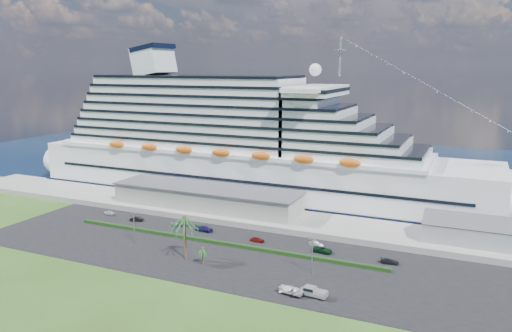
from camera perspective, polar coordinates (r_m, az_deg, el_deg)
The scene contains 22 objects.
ground at distance 113.82m, azimuth -4.75°, elevation -12.05°, with size 420.00×420.00×0.00m, color #2C4717.
asphalt_lot at distance 122.78m, azimuth -2.23°, elevation -10.19°, with size 140.00×38.00×0.12m, color black.
wharf at distance 147.52m, azimuth 2.82°, elevation -6.10°, with size 240.00×20.00×1.80m, color gray.
water at distance 231.39m, azimuth 11.01°, elevation -0.09°, with size 420.00×160.00×0.02m, color black.
cruise_ship at distance 173.63m, azimuth -0.85°, elevation 1.93°, with size 191.00×38.00×54.00m.
terminal_building at distance 156.84m, azimuth -5.71°, elevation -3.52°, with size 61.00×15.00×6.30m.
port_shed at distance 137.30m, azimuth 23.63°, elevation -6.89°, with size 24.00×12.31×7.37m.
hedge at distance 130.22m, azimuth -4.43°, elevation -8.69°, with size 88.00×1.10×0.90m, color black.
lamp_post_left at distance 132.93m, azimuth -13.78°, elevation -6.40°, with size 1.60×0.35×8.27m.
lamp_post_right at distance 111.25m, azimuth 6.44°, elevation -9.68°, with size 1.60×0.35×8.27m.
palm_tall at distance 118.64m, azimuth -8.14°, elevation -6.39°, with size 8.82×8.82×11.13m.
palm_short at distance 116.53m, azimuth -6.14°, elevation -9.56°, with size 3.53×3.53×4.56m.
parked_car_0 at distance 160.47m, azimuth -16.36°, elevation -5.17°, with size 1.50×3.72×1.27m, color silver.
parked_car_1 at distance 152.21m, azimuth -13.48°, elevation -5.91°, with size 1.39×3.98×1.31m, color black.
parked_car_2 at distance 145.69m, azimuth -8.75°, elevation -6.51°, with size 2.18×4.72×1.31m, color slate.
parked_car_3 at distance 139.97m, azimuth -5.95°, elevation -7.14°, with size 2.11×5.19×1.51m, color #1A154B.
parked_car_4 at distance 131.32m, azimuth 0.15°, elevation -8.40°, with size 1.49×3.71×1.26m, color maroon.
parked_car_5 at distance 129.03m, azimuth 6.86°, elevation -8.85°, with size 1.32×3.78×1.24m, color #9C9FA3.
parked_car_6 at distance 125.20m, azimuth 7.58°, elevation -9.48°, with size 2.32×5.03×1.40m, color black.
parked_car_7 at distance 121.67m, azimuth 15.01°, elevation -10.46°, with size 1.71×4.21×1.22m, color black.
pickup_truck at distance 102.67m, azimuth 6.51°, elevation -14.06°, with size 5.79×2.53×1.99m.
boat_trailer at distance 102.81m, azimuth 4.06°, elevation -13.92°, with size 6.36×4.59×1.77m.
Camera 1 is at (51.14, -91.10, 45.18)m, focal length 35.00 mm.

